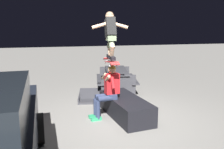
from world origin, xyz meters
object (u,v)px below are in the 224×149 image
Objects in this scene: person_sitting_on_ledge at (108,89)px; skater_airborne at (110,33)px; picnic_table_back at (116,77)px; kicker_ramp at (94,98)px; skateboard at (111,62)px; ledge_box_main at (125,107)px.

skater_airborne is at bearing -39.30° from person_sitting_on_ledge.
kicker_ramp is at bearing 130.66° from picnic_table_back.
picnic_table_back is at bearing -17.07° from skateboard.
ledge_box_main is at bearing -113.67° from skater_airborne.
skateboard is 2.05m from kicker_ramp.
skateboard is at bearing 162.93° from picnic_table_back.
person_sitting_on_ledge is (0.05, 0.44, 0.49)m from ledge_box_main.
skater_airborne is 2.85m from picnic_table_back.
picnic_table_back is (2.42, -0.36, 0.25)m from ledge_box_main.
skater_airborne reaches higher than skateboard.
skateboard is at bearing 179.22° from skater_airborne.
skateboard is at bearing 74.56° from ledge_box_main.
picnic_table_back is (2.37, -0.80, -0.24)m from person_sitting_on_ledge.
skater_airborne is at bearing 162.55° from picnic_table_back.
kicker_ramp is at bearing 7.74° from skateboard.
person_sitting_on_ledge is at bearing 161.37° from picnic_table_back.
skater_airborne is (0.15, 0.35, 1.84)m from ledge_box_main.
skateboard is 0.91× the size of skater_airborne.
skateboard reaches higher than picnic_table_back.
skater_airborne reaches higher than ledge_box_main.
ledge_box_main is 1.66× the size of skater_airborne.
picnic_table_back is (2.26, -0.71, -1.58)m from skater_airborne.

